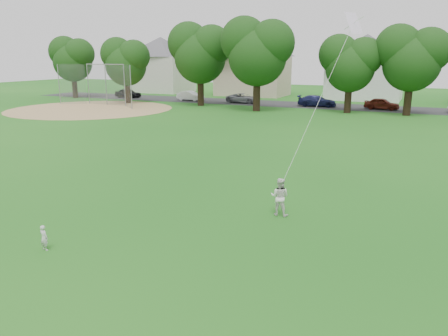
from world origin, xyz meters
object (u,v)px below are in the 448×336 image
at_px(toddler, 44,238).
at_px(baseball_backstop, 103,85).
at_px(kite, 317,105).
at_px(older_boy, 280,197).

xyz_separation_m(toddler, baseball_backstop, (-25.08, 32.95, 1.99)).
distance_m(kite, baseball_backstop, 40.67).
xyz_separation_m(toddler, older_boy, (5.51, 5.84, 0.31)).
relative_size(toddler, kite, 0.12).
bearing_deg(toddler, older_boy, -126.70).
relative_size(older_boy, kite, 0.21).
xyz_separation_m(kite, baseball_backstop, (-31.47, 25.72, -1.56)).
distance_m(toddler, older_boy, 8.04).
bearing_deg(baseball_backstop, older_boy, -41.55).
relative_size(older_boy, baseball_backstop, 0.13).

